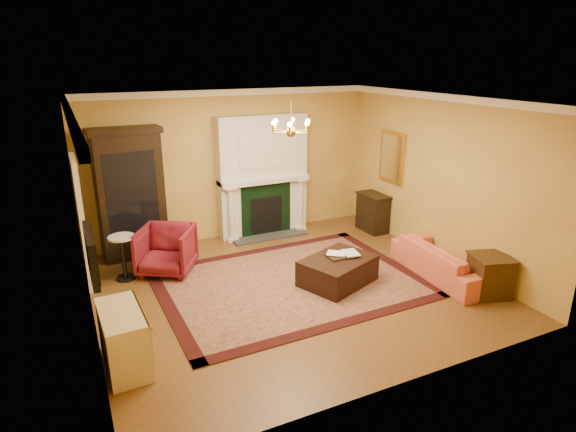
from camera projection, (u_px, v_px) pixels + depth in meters
floor at (291, 288)px, 7.90m from camera, size 6.00×5.50×0.02m
ceiling at (291, 100)px, 6.94m from camera, size 6.00×5.50×0.02m
wall_back at (232, 165)px, 9.79m from camera, size 6.00×0.02×3.00m
wall_front at (405, 267)px, 5.06m from camera, size 6.00×0.02×3.00m
wall_left at (81, 228)px, 6.20m from camera, size 0.02×5.50×3.00m
wall_right at (441, 179)px, 8.65m from camera, size 0.02×5.50×3.00m
fireplace at (263, 178)px, 9.97m from camera, size 1.90×0.70×2.50m
crown_molding at (265, 99)px, 7.79m from camera, size 6.00×5.50×0.12m
doorway at (82, 222)px, 7.82m from camera, size 0.08×1.05×2.10m
tv_panel at (91, 255)px, 5.76m from camera, size 0.09×0.95×0.58m
gilt_mirror at (392, 157)px, 9.78m from camera, size 0.06×0.76×1.05m
chandelier at (291, 128)px, 7.07m from camera, size 0.63×0.55×0.53m
oriental_rug at (290, 282)px, 8.05m from camera, size 4.29×3.26×0.02m
china_cabinet at (131, 197)px, 8.82m from camera, size 1.19×0.61×2.31m
wingback_armchair at (166, 248)px, 8.32m from camera, size 1.18×1.16×0.91m
pedestal_table at (123, 255)px, 8.04m from camera, size 0.44×0.44×0.78m
commode at (124, 339)px, 5.79m from camera, size 0.51×1.01×0.74m
coral_sofa at (444, 256)px, 8.17m from camera, size 0.69×2.02×0.78m
end_table at (489, 276)px, 7.56m from camera, size 0.68×0.68×0.63m
console_table at (373, 213)px, 10.35m from camera, size 0.41×0.71×0.79m
leather_ottoman at (338, 271)px, 7.96m from camera, size 1.40×1.22×0.44m
ottoman_tray at (339, 256)px, 7.96m from camera, size 0.42×0.33×0.03m
book_a at (336, 249)px, 7.83m from camera, size 0.16×0.19×0.30m
book_b at (344, 245)px, 7.93m from camera, size 0.24×0.07×0.33m
topiary_left at (239, 167)px, 9.62m from camera, size 0.18×0.18×0.48m
topiary_right at (295, 164)px, 10.15m from camera, size 0.14×0.14×0.38m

